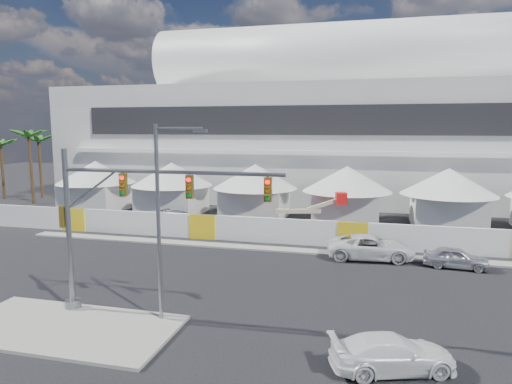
% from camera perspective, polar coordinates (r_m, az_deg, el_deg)
% --- Properties ---
extents(ground, '(160.00, 160.00, 0.00)m').
position_cam_1_polar(ground, '(22.90, -5.35, -15.22)').
color(ground, black).
rests_on(ground, ground).
extents(median_island, '(10.00, 5.00, 0.15)m').
position_cam_1_polar(median_island, '(23.12, -22.73, -15.41)').
color(median_island, gray).
rests_on(median_island, ground).
extents(stadium, '(80.00, 24.80, 21.98)m').
position_cam_1_polar(stadium, '(61.32, 15.80, 8.18)').
color(stadium, silver).
rests_on(stadium, ground).
extents(tent_row, '(53.40, 8.40, 5.40)m').
position_cam_1_polar(tent_row, '(44.68, 5.51, 0.48)').
color(tent_row, silver).
rests_on(tent_row, ground).
extents(hoarding_fence, '(70.00, 0.25, 2.00)m').
position_cam_1_polar(hoarding_fence, '(35.24, 12.01, -5.28)').
color(hoarding_fence, white).
rests_on(hoarding_fence, ground).
extents(palm_cluster, '(10.60, 10.60, 8.55)m').
position_cam_1_polar(palm_cluster, '(63.88, -25.42, 5.39)').
color(palm_cluster, '#47331E').
rests_on(palm_cluster, ground).
extents(sedan_silver, '(1.98, 4.12, 1.36)m').
position_cam_1_polar(sedan_silver, '(32.49, 23.69, -7.53)').
color(sedan_silver, silver).
rests_on(sedan_silver, ground).
extents(pickup_curb, '(3.29, 6.16, 1.65)m').
position_cam_1_polar(pickup_curb, '(32.71, 14.13, -6.71)').
color(pickup_curb, silver).
rests_on(pickup_curb, ground).
extents(pickup_near, '(3.30, 5.04, 1.36)m').
position_cam_1_polar(pickup_near, '(18.77, 16.67, -18.75)').
color(pickup_near, white).
rests_on(pickup_near, ground).
extents(lot_car_c, '(3.21, 4.89, 1.32)m').
position_cam_1_polar(lot_car_c, '(43.01, -9.43, -3.26)').
color(lot_car_c, '#A1A1A5').
rests_on(lot_car_c, ground).
extents(traffic_mast, '(11.09, 0.77, 7.89)m').
position_cam_1_polar(traffic_mast, '(22.68, -17.84, -3.71)').
color(traffic_mast, gray).
rests_on(traffic_mast, median_island).
extents(streetlight_median, '(2.50, 0.25, 9.05)m').
position_cam_1_polar(streetlight_median, '(21.06, -11.56, -2.20)').
color(streetlight_median, slate).
rests_on(streetlight_median, median_island).
extents(boom_lift, '(7.27, 2.45, 3.59)m').
position_cam_1_polar(boom_lift, '(38.82, 4.54, -3.94)').
color(boom_lift, red).
rests_on(boom_lift, ground).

